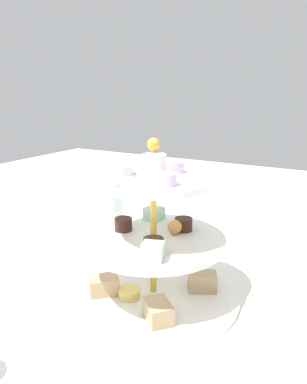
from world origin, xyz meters
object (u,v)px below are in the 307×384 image
Objects in this scene: tiered_serving_stand at (153,252)px; water_glass_tall_right at (110,211)px; butter_knife_left at (289,253)px; water_glass_mid_back at (294,353)px.

water_glass_tall_right is at bearing -129.65° from tiered_serving_stand.
water_glass_tall_right is at bearing 38.30° from butter_knife_left.
butter_knife_left is at bearing 150.24° from tiered_serving_stand.
water_glass_tall_right reaches higher than butter_knife_left.
tiered_serving_stand is at bearing 50.35° from water_glass_tall_right.
water_glass_mid_back is (0.39, 0.07, 0.05)m from butter_knife_left.
tiered_serving_stand reaches higher than water_glass_mid_back.
water_glass_mid_back is (0.10, 0.24, -0.03)m from tiered_serving_stand.
water_glass_tall_right is 0.74× the size of butter_knife_left.
tiered_serving_stand is at bearing 82.85° from butter_knife_left.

